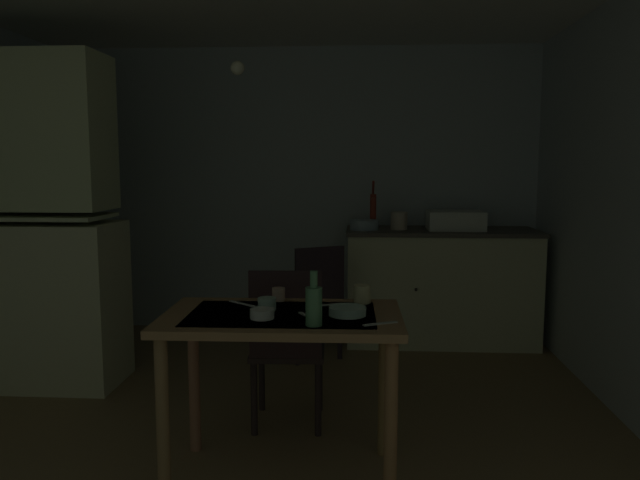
% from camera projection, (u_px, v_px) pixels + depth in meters
% --- Properties ---
extents(ground_plane, '(5.08, 5.08, 0.00)m').
position_uv_depth(ground_plane, '(264.00, 411.00, 3.65)').
color(ground_plane, olive).
extents(wall_back, '(4.18, 0.10, 2.42)m').
position_uv_depth(wall_back, '(296.00, 191.00, 5.38)').
color(wall_back, silver).
rests_on(wall_back, ground).
extents(hutch_cabinet, '(1.01, 0.53, 2.13)m').
position_uv_depth(hutch_cabinet, '(39.00, 233.00, 4.00)').
color(hutch_cabinet, beige).
rests_on(hutch_cabinet, ground).
extents(counter_cabinet, '(1.52, 0.64, 0.92)m').
position_uv_depth(counter_cabinet, '(440.00, 286.00, 5.03)').
color(counter_cabinet, beige).
rests_on(counter_cabinet, ground).
extents(sink_basin, '(0.44, 0.34, 0.15)m').
position_uv_depth(sink_basin, '(455.00, 220.00, 4.95)').
color(sink_basin, silver).
rests_on(sink_basin, counter_cabinet).
extents(hand_pump, '(0.05, 0.27, 0.39)m').
position_uv_depth(hand_pump, '(373.00, 208.00, 5.03)').
color(hand_pump, maroon).
rests_on(hand_pump, counter_cabinet).
extents(mixing_bowl_counter, '(0.23, 0.23, 0.08)m').
position_uv_depth(mixing_bowl_counter, '(364.00, 225.00, 4.96)').
color(mixing_bowl_counter, '#9EB2C6').
rests_on(mixing_bowl_counter, counter_cabinet).
extents(stoneware_crock, '(0.13, 0.13, 0.14)m').
position_uv_depth(stoneware_crock, '(399.00, 221.00, 4.96)').
color(stoneware_crock, beige).
rests_on(stoneware_crock, counter_cabinet).
extents(dining_table, '(1.08, 0.66, 0.78)m').
position_uv_depth(dining_table, '(282.00, 340.00, 2.79)').
color(dining_table, '#996D47').
rests_on(dining_table, ground).
extents(chair_far_side, '(0.42, 0.42, 0.89)m').
position_uv_depth(chair_far_side, '(287.00, 344.00, 3.36)').
color(chair_far_side, '#2E2122').
rests_on(chair_far_side, ground).
extents(chair_by_counter, '(0.54, 0.54, 0.85)m').
position_uv_depth(chair_by_counter, '(313.00, 299.00, 4.58)').
color(chair_by_counter, '#302329').
rests_on(chair_by_counter, ground).
extents(serving_bowl_wide, '(0.11, 0.11, 0.04)m').
position_uv_depth(serving_bowl_wide, '(262.00, 314.00, 2.69)').
color(serving_bowl_wide, white).
rests_on(serving_bowl_wide, dining_table).
extents(soup_bowl_small, '(0.17, 0.17, 0.04)m').
position_uv_depth(soup_bowl_small, '(347.00, 311.00, 2.75)').
color(soup_bowl_small, '#ADD1C1').
rests_on(soup_bowl_small, dining_table).
extents(teacup_mint, '(0.06, 0.06, 0.06)m').
position_uv_depth(teacup_mint, '(279.00, 294.00, 3.04)').
color(teacup_mint, tan).
rests_on(teacup_mint, dining_table).
extents(mug_dark, '(0.08, 0.08, 0.09)m').
position_uv_depth(mug_dark, '(362.00, 294.00, 2.99)').
color(mug_dark, beige).
rests_on(mug_dark, dining_table).
extents(teacup_cream, '(0.08, 0.08, 0.06)m').
position_uv_depth(teacup_cream, '(267.00, 304.00, 2.84)').
color(teacup_cream, '#ADD1C1').
rests_on(teacup_cream, dining_table).
extents(glass_bottle, '(0.07, 0.07, 0.23)m').
position_uv_depth(glass_bottle, '(314.00, 304.00, 2.56)').
color(glass_bottle, '#4C7F56').
rests_on(glass_bottle, dining_table).
extents(table_knife, '(0.17, 0.14, 0.00)m').
position_uv_depth(table_knife, '(244.00, 304.00, 2.95)').
color(table_knife, silver).
rests_on(table_knife, dining_table).
extents(teaspoon_near_bowl, '(0.13, 0.07, 0.00)m').
position_uv_depth(teaspoon_near_bowl, '(329.00, 305.00, 2.94)').
color(teaspoon_near_bowl, beige).
rests_on(teaspoon_near_bowl, dining_table).
extents(teaspoon_by_cup, '(0.15, 0.09, 0.00)m').
position_uv_depth(teaspoon_by_cup, '(380.00, 324.00, 2.59)').
color(teaspoon_by_cup, beige).
rests_on(teaspoon_by_cup, dining_table).
extents(serving_spoon, '(0.10, 0.15, 0.00)m').
position_uv_depth(serving_spoon, '(308.00, 316.00, 2.72)').
color(serving_spoon, beige).
rests_on(serving_spoon, dining_table).
extents(pendant_bulb, '(0.08, 0.08, 0.08)m').
position_uv_depth(pendant_bulb, '(237.00, 68.00, 3.51)').
color(pendant_bulb, '#F9EFCC').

